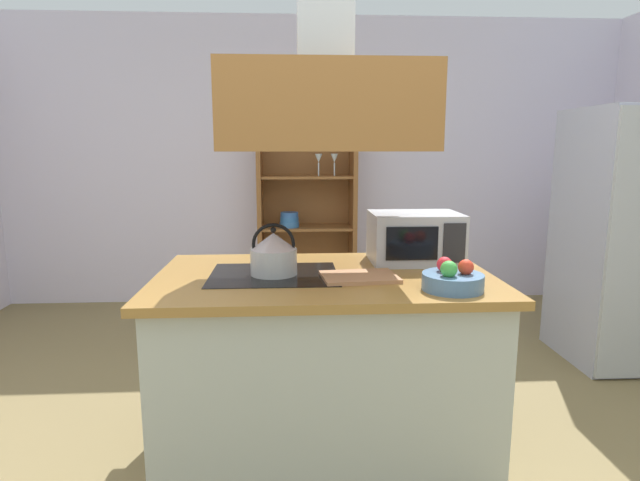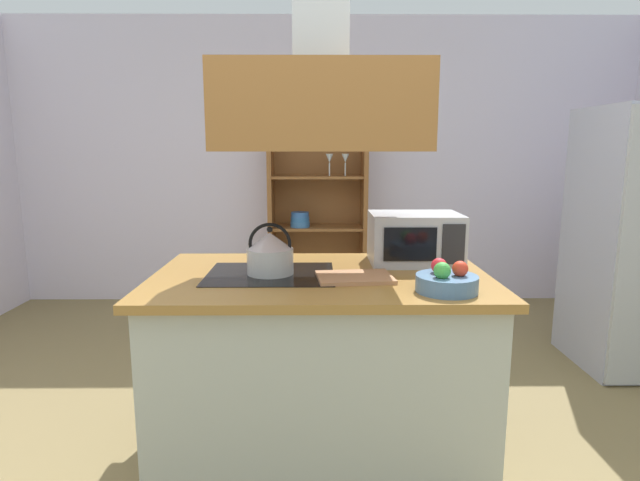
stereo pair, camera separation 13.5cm
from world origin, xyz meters
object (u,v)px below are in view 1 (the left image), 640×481
(kettle, at_px, (274,254))
(dish_cabinet, at_px, (306,218))
(refrigerator, at_px, (638,237))
(microwave, at_px, (415,237))
(fruit_bowl, at_px, (453,279))
(cutting_board, at_px, (359,277))

(kettle, bearing_deg, dish_cabinet, 84.61)
(refrigerator, height_order, microwave, refrigerator)
(kettle, relative_size, microwave, 0.53)
(refrigerator, distance_m, fruit_bowl, 2.17)
(cutting_board, relative_size, microwave, 0.74)
(refrigerator, xyz_separation_m, kettle, (-2.49, -1.01, 0.12))
(fruit_bowl, bearing_deg, dish_cabinet, 100.91)
(cutting_board, xyz_separation_m, fruit_bowl, (0.37, -0.21, 0.04))
(dish_cabinet, distance_m, kettle, 2.46)
(kettle, bearing_deg, fruit_bowl, -22.10)
(refrigerator, height_order, kettle, refrigerator)
(cutting_board, bearing_deg, refrigerator, 27.88)
(dish_cabinet, height_order, cutting_board, dish_cabinet)
(dish_cabinet, relative_size, cutting_board, 5.57)
(kettle, height_order, cutting_board, kettle)
(dish_cabinet, distance_m, microwave, 2.27)
(microwave, bearing_deg, kettle, -161.57)
(refrigerator, relative_size, microwave, 3.83)
(cutting_board, height_order, fruit_bowl, fruit_bowl)
(dish_cabinet, relative_size, microwave, 4.12)
(refrigerator, xyz_separation_m, dish_cabinet, (-2.26, 1.44, -0.04))
(kettle, bearing_deg, refrigerator, 22.04)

